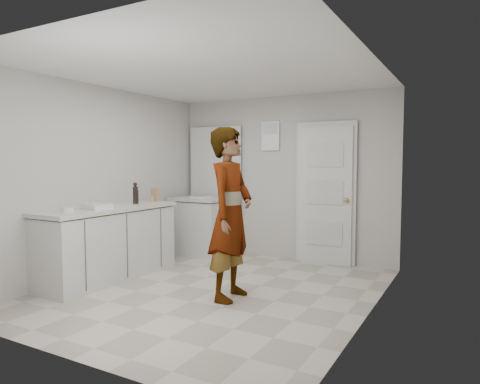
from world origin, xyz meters
The scene contains 12 objects.
ground centered at (0.00, 0.00, 0.00)m, with size 4.00×4.00×0.00m, color #9E9785.
room_shell centered at (-0.17, 1.95, 1.02)m, with size 4.00×4.00×4.00m.
main_counter centered at (-1.45, -0.20, 0.43)m, with size 0.64×1.96×0.93m.
side_counter centered at (-1.25, 1.55, 0.43)m, with size 0.84×0.61×0.93m.
person centered at (0.31, -0.14, 0.93)m, with size 0.68×0.45×1.87m, color silver.
cake_mix_box centered at (-1.46, 0.70, 1.02)m, with size 0.12×0.05×0.19m, color #9A744D.
spice_jar centered at (-1.41, 0.58, 0.96)m, with size 0.05×0.05×0.07m, color tan.
oil_cruet_a centered at (-1.41, 0.26, 1.04)m, with size 0.06×0.06×0.24m.
oil_cruet_b centered at (-1.41, 0.25, 1.07)m, with size 0.07×0.07×0.30m.
baking_dish centered at (-1.39, -0.44, 0.95)m, with size 0.40×0.32×0.06m.
egg_bowl centered at (-1.44, -0.83, 0.95)m, with size 0.14×0.14×0.05m.
papers centered at (-1.25, 1.62, 0.93)m, with size 0.27×0.35×0.01m, color white.
Camera 1 is at (2.63, -4.12, 1.49)m, focal length 32.00 mm.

